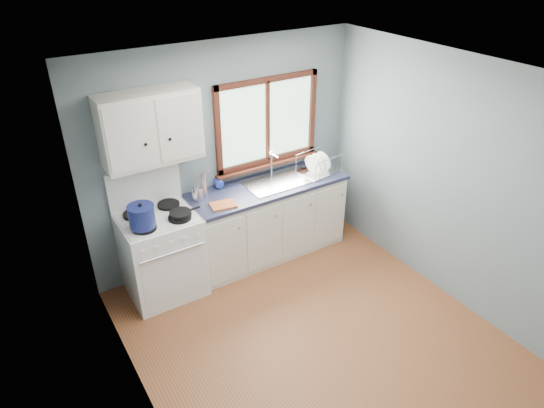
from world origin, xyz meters
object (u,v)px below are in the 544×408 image
gas_range (162,252)px  base_cabinets (267,223)px  sink (280,186)px  skillet (181,214)px  dish_rack (318,167)px  thermos (204,185)px  stockpot (142,216)px  utensil_crock (198,194)px

gas_range → base_cabinets: size_ratio=0.74×
gas_range → sink: gas_range is taller
skillet → dish_rack: size_ratio=0.67×
gas_range → base_cabinets: (1.31, 0.02, -0.08)m
thermos → dish_rack: thermos is taller
skillet → thermos: 0.49m
stockpot → utensil_crock: (0.69, 0.26, -0.08)m
sink → stockpot: (-1.67, -0.16, 0.21)m
thermos → dish_rack: bearing=-6.2°
stockpot → gas_range: bearing=37.7°
thermos → dish_rack: size_ratio=0.59×
gas_range → stockpot: bearing=-142.3°
skillet → dish_rack: 1.81m
skillet → utensil_crock: 0.41m
gas_range → stockpot: 0.63m
sink → skillet: bearing=-172.4°
skillet → utensil_crock: bearing=34.1°
utensil_crock → sink: bearing=-5.5°
base_cabinets → dish_rack: (0.69, -0.04, 0.57)m
stockpot → thermos: bearing=19.9°
gas_range → sink: bearing=0.7°
sink → utensil_crock: bearing=174.5°
utensil_crock → dish_rack: 1.50m
gas_range → skillet: gas_range is taller
utensil_crock → dish_rack: (1.50, -0.13, -0.01)m
gas_range → utensil_crock: size_ratio=3.66×
base_cabinets → sink: size_ratio=2.20×
gas_range → skillet: size_ratio=3.97×
base_cabinets → sink: (0.18, -0.00, 0.45)m
sink → utensil_crock: utensil_crock is taller
sink → dish_rack: 0.53m
base_cabinets → skillet: 1.26m
stockpot → dish_rack: size_ratio=0.63×
stockpot → thermos: size_ratio=1.07×
skillet → utensil_crock: utensil_crock is taller
base_cabinets → dish_rack: size_ratio=3.64×
sink → utensil_crock: 1.00m
utensil_crock → stockpot: bearing=-159.4°
sink → thermos: size_ratio=2.82×
gas_range → skillet: bearing=-38.3°
base_cabinets → stockpot: size_ratio=5.82×
base_cabinets → stockpot: bearing=-173.7°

